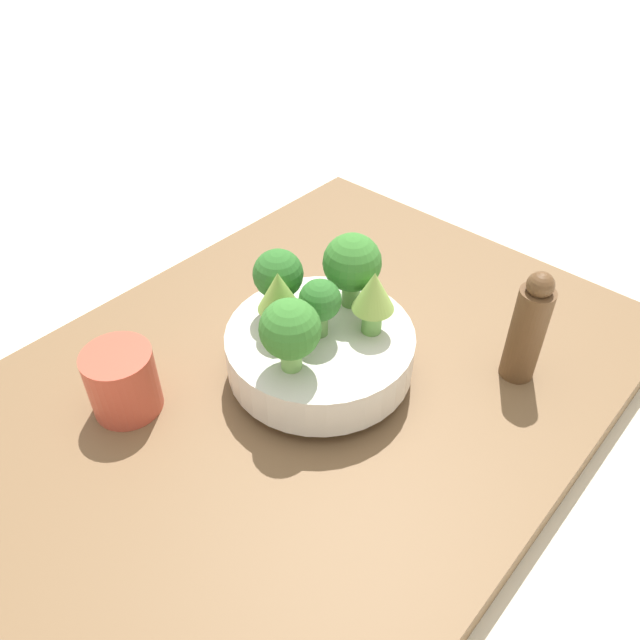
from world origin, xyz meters
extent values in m
plane|color=beige|center=(0.00, 0.00, 0.00)|extent=(6.00, 6.00, 0.00)
cube|color=brown|center=(0.00, 0.00, 0.02)|extent=(0.88, 0.61, 0.04)
cylinder|color=silver|center=(0.04, -0.01, 0.05)|extent=(0.10, 0.10, 0.01)
cylinder|color=silver|center=(0.04, -0.01, 0.08)|extent=(0.22, 0.22, 0.05)
cylinder|color=#6BA34C|center=(0.08, -0.05, 0.13)|extent=(0.02, 0.02, 0.03)
cone|color=#93B751|center=(0.08, -0.05, 0.17)|extent=(0.05, 0.05, 0.05)
cylinder|color=#6BA34C|center=(0.01, 0.03, 0.13)|extent=(0.03, 0.03, 0.04)
cone|color=#84AD47|center=(0.01, 0.03, 0.17)|extent=(0.05, 0.05, 0.05)
cylinder|color=#609347|center=(0.04, -0.01, 0.13)|extent=(0.02, 0.02, 0.03)
sphere|color=#2D6B28|center=(0.04, -0.01, 0.16)|extent=(0.05, 0.05, 0.05)
cylinder|color=#7AB256|center=(-0.02, -0.02, 0.13)|extent=(0.02, 0.02, 0.03)
sphere|color=#387A2D|center=(-0.02, -0.02, 0.16)|extent=(0.07, 0.07, 0.07)
cylinder|color=#609347|center=(0.10, 0.00, 0.13)|extent=(0.02, 0.02, 0.04)
sphere|color=#387A2D|center=(0.10, 0.00, 0.17)|extent=(0.07, 0.07, 0.07)
cylinder|color=#609347|center=(0.04, 0.05, 0.13)|extent=(0.02, 0.02, 0.04)
sphere|color=#2D6B28|center=(0.04, 0.05, 0.17)|extent=(0.06, 0.06, 0.06)
cylinder|color=#C64C38|center=(-0.15, 0.12, 0.08)|extent=(0.08, 0.08, 0.08)
cylinder|color=brown|center=(0.20, -0.19, 0.11)|extent=(0.04, 0.04, 0.13)
sphere|color=brown|center=(0.20, -0.19, 0.18)|extent=(0.03, 0.03, 0.03)
camera|label=1|loc=(-0.36, -0.37, 0.59)|focal=35.00mm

